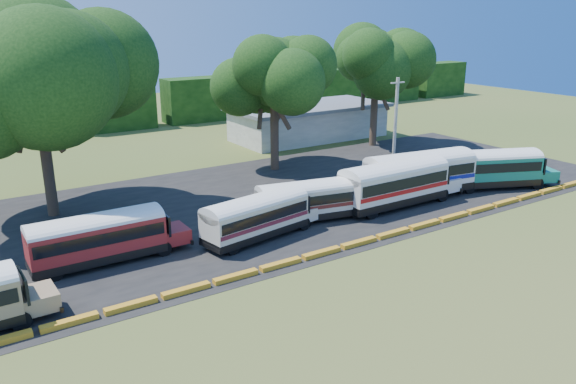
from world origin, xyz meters
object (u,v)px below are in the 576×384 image
bus_cream_west (258,214)px  bus_teal (492,166)px  bus_red (101,235)px  bus_white_red (396,181)px  tree_west (34,63)px

bus_cream_west → bus_teal: 22.59m
bus_red → bus_white_red: bus_white_red is taller
bus_cream_west → tree_west: tree_west is taller
bus_cream_west → bus_white_red: bus_white_red is taller
bus_teal → tree_west: size_ratio=0.65×
tree_west → bus_white_red: bearing=-28.9°
bus_cream_west → tree_west: size_ratio=0.59×
bus_cream_west → bus_white_red: bearing=-10.3°
bus_red → bus_teal: bus_teal is taller
bus_cream_west → bus_teal: (22.56, -0.99, 0.23)m
bus_white_red → tree_west: 27.38m
bus_red → bus_cream_west: bus_red is taller
bus_white_red → bus_teal: 10.38m
bus_red → bus_white_red: bearing=-4.5°
bus_red → bus_cream_west: size_ratio=1.01×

